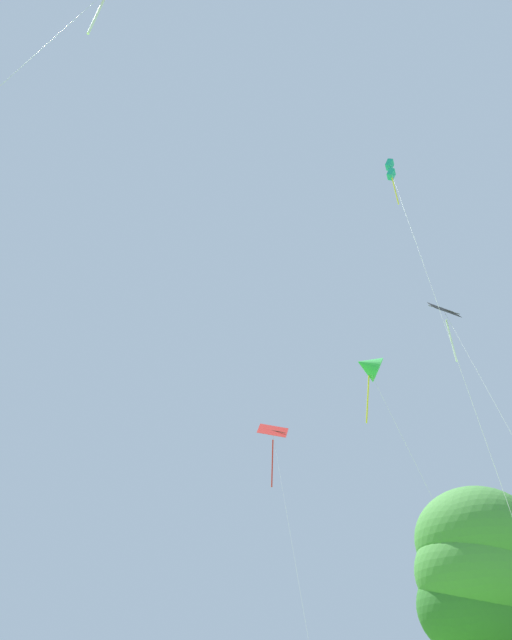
{
  "coord_description": "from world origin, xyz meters",
  "views": [
    {
      "loc": [
        0.03,
        -2.62,
        1.59
      ],
      "look_at": [
        6.45,
        20.86,
        16.76
      ],
      "focal_mm": 33.97,
      "sensor_mm": 36.0,
      "label": 1
    }
  ],
  "objects_px": {
    "kite_black_large": "(449,325)",
    "kite_teal_box": "(392,174)",
    "kite_green_small": "(368,366)",
    "kite_purple_streamer": "(101,0)",
    "kite_red_high": "(273,445)",
    "tree_left_oak": "(476,569)"
  },
  "relations": [
    {
      "from": "kite_purple_streamer",
      "to": "tree_left_oak",
      "type": "relative_size",
      "value": 3.69
    },
    {
      "from": "kite_purple_streamer",
      "to": "kite_teal_box",
      "type": "xyz_separation_m",
      "value": [
        16.16,
        4.79,
        -1.54
      ]
    },
    {
      "from": "kite_red_high",
      "to": "kite_purple_streamer",
      "type": "bearing_deg",
      "value": -121.4
    },
    {
      "from": "kite_black_large",
      "to": "kite_red_high",
      "type": "bearing_deg",
      "value": 104.62
    },
    {
      "from": "tree_left_oak",
      "to": "kite_red_high",
      "type": "bearing_deg",
      "value": 91.34
    },
    {
      "from": "kite_black_large",
      "to": "kite_teal_box",
      "type": "bearing_deg",
      "value": -144.2
    },
    {
      "from": "kite_teal_box",
      "to": "kite_green_small",
      "type": "bearing_deg",
      "value": 95.19
    },
    {
      "from": "kite_black_large",
      "to": "kite_green_small",
      "type": "height_order",
      "value": "kite_black_large"
    },
    {
      "from": "tree_left_oak",
      "to": "kite_teal_box",
      "type": "bearing_deg",
      "value": 77.2
    },
    {
      "from": "kite_purple_streamer",
      "to": "kite_red_high",
      "type": "xyz_separation_m",
      "value": [
        15.25,
        24.98,
        -10.04
      ]
    },
    {
      "from": "kite_red_high",
      "to": "tree_left_oak",
      "type": "xyz_separation_m",
      "value": [
        0.51,
        -21.96,
        -12.25
      ]
    },
    {
      "from": "kite_green_small",
      "to": "kite_red_high",
      "type": "distance_m",
      "value": 15.71
    },
    {
      "from": "kite_teal_box",
      "to": "tree_left_oak",
      "type": "xyz_separation_m",
      "value": [
        -0.4,
        -1.77,
        -20.75
      ]
    },
    {
      "from": "kite_black_large",
      "to": "tree_left_oak",
      "type": "distance_m",
      "value": 14.43
    },
    {
      "from": "kite_purple_streamer",
      "to": "kite_red_high",
      "type": "relative_size",
      "value": 1.52
    },
    {
      "from": "kite_black_large",
      "to": "kite_green_small",
      "type": "bearing_deg",
      "value": 155.04
    },
    {
      "from": "kite_green_small",
      "to": "tree_left_oak",
      "type": "height_order",
      "value": "kite_green_small"
    },
    {
      "from": "kite_black_large",
      "to": "kite_teal_box",
      "type": "height_order",
      "value": "kite_teal_box"
    },
    {
      "from": "kite_green_small",
      "to": "kite_red_high",
      "type": "relative_size",
      "value": 0.88
    },
    {
      "from": "kite_purple_streamer",
      "to": "kite_red_high",
      "type": "bearing_deg",
      "value": 58.6
    },
    {
      "from": "kite_black_large",
      "to": "kite_teal_box",
      "type": "relative_size",
      "value": 0.75
    },
    {
      "from": "kite_teal_box",
      "to": "tree_left_oak",
      "type": "distance_m",
      "value": 20.83
    }
  ]
}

